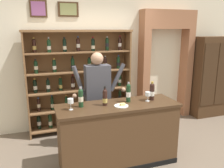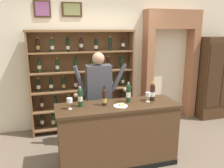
# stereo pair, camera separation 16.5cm
# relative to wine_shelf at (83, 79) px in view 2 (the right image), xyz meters

# --- Properties ---
(ground_plane) EXTENTS (14.00, 14.00, 0.02)m
(ground_plane) POSITION_rel_wine_shelf_xyz_m (0.35, -1.44, -1.06)
(ground_plane) COLOR #6B5B4C
(back_wall) EXTENTS (12.00, 0.19, 3.37)m
(back_wall) POSITION_rel_wine_shelf_xyz_m (0.35, 0.29, 0.63)
(back_wall) COLOR beige
(back_wall) RESTS_ON ground
(wine_shelf) EXTENTS (2.08, 0.36, 2.02)m
(wine_shelf) POSITION_rel_wine_shelf_xyz_m (0.00, 0.00, 0.00)
(wine_shelf) COLOR brown
(wine_shelf) RESTS_ON ground
(archway_doorway) EXTENTS (1.26, 0.45, 2.43)m
(archway_doorway) POSITION_rel_wine_shelf_xyz_m (1.98, 0.15, 0.35)
(archway_doorway) COLOR #9E6647
(archway_doorway) RESTS_ON ground
(side_cabinet) EXTENTS (0.81, 0.43, 1.86)m
(side_cabinet) POSITION_rel_wine_shelf_xyz_m (3.05, -0.16, -0.12)
(side_cabinet) COLOR #422B19
(side_cabinet) RESTS_ON ground
(tasting_counter) EXTENTS (1.81, 0.61, 0.96)m
(tasting_counter) POSITION_rel_wine_shelf_xyz_m (0.29, -1.44, -0.58)
(tasting_counter) COLOR #4C331E
(tasting_counter) RESTS_ON ground
(shopkeeper) EXTENTS (0.94, 0.22, 1.67)m
(shopkeeper) POSITION_rel_wine_shelf_xyz_m (0.15, -0.80, -0.02)
(shopkeeper) COLOR #2D3347
(shopkeeper) RESTS_ON ground
(tasting_bottle_riserva) EXTENTS (0.07, 0.07, 0.29)m
(tasting_bottle_riserva) POSITION_rel_wine_shelf_xyz_m (-0.25, -1.37, 0.04)
(tasting_bottle_riserva) COLOR #19381E
(tasting_bottle_riserva) RESTS_ON tasting_counter
(tasting_bottle_vin_santo) EXTENTS (0.07, 0.07, 0.29)m
(tasting_bottle_vin_santo) POSITION_rel_wine_shelf_xyz_m (0.09, -1.41, 0.03)
(tasting_bottle_vin_santo) COLOR black
(tasting_bottle_vin_santo) RESTS_ON tasting_counter
(tasting_bottle_rosso) EXTENTS (0.07, 0.07, 0.31)m
(tasting_bottle_rosso) POSITION_rel_wine_shelf_xyz_m (0.48, -1.37, 0.05)
(tasting_bottle_rosso) COLOR #19381E
(tasting_bottle_rosso) RESTS_ON tasting_counter
(tasting_bottle_prosecco) EXTENTS (0.08, 0.08, 0.29)m
(tasting_bottle_prosecco) POSITION_rel_wine_shelf_xyz_m (0.86, -1.39, 0.04)
(tasting_bottle_prosecco) COLOR black
(tasting_bottle_prosecco) RESTS_ON tasting_counter
(wine_glass_spare) EXTENTS (0.08, 0.08, 0.16)m
(wine_glass_spare) POSITION_rel_wine_shelf_xyz_m (-0.41, -1.44, 0.02)
(wine_glass_spare) COLOR silver
(wine_glass_spare) RESTS_ON tasting_counter
(wine_glass_right) EXTENTS (0.08, 0.08, 0.15)m
(wine_glass_right) POSITION_rel_wine_shelf_xyz_m (0.77, -1.43, 0.01)
(wine_glass_right) COLOR silver
(wine_glass_right) RESTS_ON tasting_counter
(cheese_plate) EXTENTS (0.20, 0.20, 0.04)m
(cheese_plate) POSITION_rel_wine_shelf_xyz_m (0.31, -1.53, -0.09)
(cheese_plate) COLOR white
(cheese_plate) RESTS_ON tasting_counter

